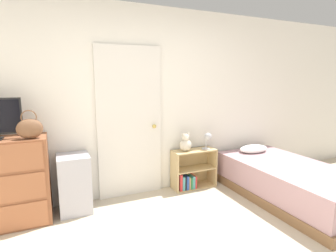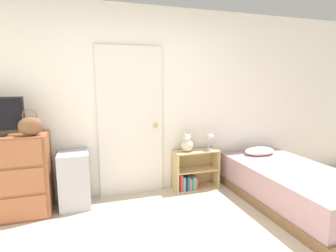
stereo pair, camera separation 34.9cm
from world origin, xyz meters
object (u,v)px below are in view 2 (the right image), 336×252
(teddy_bear, at_px, (187,144))
(bed, at_px, (293,186))
(bookshelf, at_px, (192,173))
(desk_lamp, at_px, (210,139))
(handbag, at_px, (31,126))
(dresser, at_px, (6,177))
(storage_bin, at_px, (75,180))

(teddy_bear, height_order, bed, teddy_bear)
(bookshelf, bearing_deg, desk_lamp, -10.39)
(bookshelf, relative_size, bed, 0.33)
(handbag, relative_size, bookshelf, 0.47)
(dresser, xyz_separation_m, bed, (3.39, -0.75, -0.25))
(bed, bearing_deg, dresser, 167.51)
(dresser, distance_m, bookshelf, 2.37)
(dresser, distance_m, bed, 3.48)
(storage_bin, relative_size, bed, 0.35)
(bookshelf, bearing_deg, bed, -39.18)
(teddy_bear, relative_size, bed, 0.14)
(dresser, relative_size, handbag, 3.18)
(bookshelf, bearing_deg, teddy_bear, -175.78)
(dresser, xyz_separation_m, teddy_bear, (2.26, 0.09, 0.20))
(teddy_bear, xyz_separation_m, bed, (1.13, -0.84, -0.45))
(handbag, height_order, desk_lamp, handbag)
(bookshelf, distance_m, teddy_bear, 0.47)
(handbag, xyz_separation_m, desk_lamp, (2.29, 0.16, -0.34))
(storage_bin, relative_size, bookshelf, 1.07)
(storage_bin, relative_size, desk_lamp, 2.84)
(desk_lamp, bearing_deg, bookshelf, 169.61)
(storage_bin, bearing_deg, bed, -16.33)
(handbag, xyz_separation_m, storage_bin, (0.41, 0.14, -0.73))
(desk_lamp, bearing_deg, handbag, -175.88)
(storage_bin, height_order, teddy_bear, teddy_bear)
(bookshelf, xyz_separation_m, desk_lamp, (0.26, -0.05, 0.51))
(bed, bearing_deg, teddy_bear, 143.29)
(bed, bearing_deg, bookshelf, 140.82)
(dresser, bearing_deg, bookshelf, 2.36)
(storage_bin, bearing_deg, dresser, -177.74)
(storage_bin, bearing_deg, desk_lamp, 0.64)
(teddy_bear, xyz_separation_m, desk_lamp, (0.34, -0.04, 0.05))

